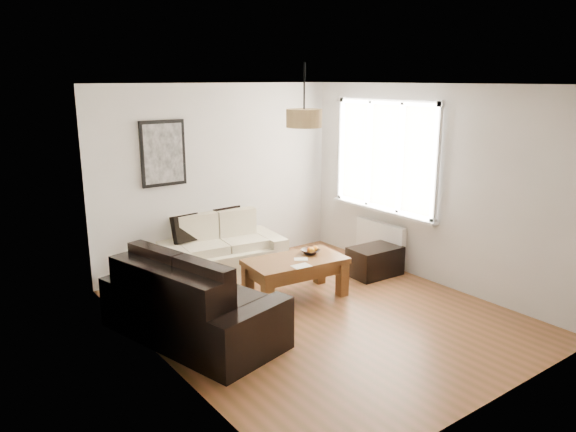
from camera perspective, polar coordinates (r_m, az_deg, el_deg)
floor at (r=6.48m, az=3.21°, el=-10.10°), size 4.50×4.50×0.00m
ceiling at (r=5.90m, az=3.56°, el=13.56°), size 3.80×4.50×0.00m
wall_back at (r=7.88m, az=-7.17°, el=4.13°), size 3.80×0.04×2.60m
wall_front at (r=4.63m, az=21.54°, el=-3.95°), size 3.80×0.04×2.60m
wall_left at (r=5.09m, az=-13.30°, el=-1.71°), size 0.04×4.50×2.60m
wall_right at (r=7.40m, az=14.78°, el=3.11°), size 0.04×4.50×2.60m
window_bay at (r=7.84m, az=10.18°, el=6.18°), size 0.14×1.90×1.60m
radiator at (r=8.07m, az=9.60°, el=-2.45°), size 0.10×0.90×0.52m
poster at (r=7.42m, az=-12.90°, el=6.38°), size 0.62×0.04×0.87m
pendant_shade at (r=6.15m, az=1.69°, el=10.16°), size 0.40×0.40×0.20m
loveseat_cream at (r=7.57m, az=-6.90°, el=-3.27°), size 1.72×1.08×0.81m
sofa_leather at (r=5.86m, az=-9.94°, el=-8.47°), size 1.40×2.14×0.85m
coffee_table at (r=6.84m, az=0.78°, el=-6.47°), size 1.28×0.79×0.50m
ottoman at (r=7.69m, az=9.05°, el=-4.66°), size 0.72×0.48×0.40m
cushion_left at (r=7.47m, az=-10.61°, el=-1.29°), size 0.38×0.15×0.37m
cushion_right at (r=7.76m, az=-6.21°, el=-0.49°), size 0.39×0.13×0.38m
fruit_bowl at (r=6.94m, az=2.35°, el=-3.73°), size 0.26×0.26×0.06m
orange_a at (r=6.95m, az=2.33°, el=-3.60°), size 0.09×0.09×0.08m
orange_b at (r=7.02m, az=2.85°, el=-3.44°), size 0.10×0.10×0.08m
orange_c at (r=6.94m, az=2.44°, el=-3.63°), size 0.11×0.11×0.09m
papers at (r=6.50m, az=1.39°, el=-5.23°), size 0.23×0.17×0.01m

